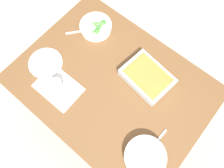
# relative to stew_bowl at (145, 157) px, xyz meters

# --- Properties ---
(ground_plane) EXTENTS (6.00, 6.00, 0.00)m
(ground_plane) POSITION_rel_stew_bowl_xyz_m (-0.42, 0.22, -0.77)
(ground_plane) COLOR #B2A899
(dining_table) EXTENTS (1.20, 0.90, 0.74)m
(dining_table) POSITION_rel_stew_bowl_xyz_m (-0.42, 0.22, -0.12)
(dining_table) COLOR brown
(dining_table) RESTS_ON ground_plane
(placemat) EXTENTS (0.28, 0.20, 0.00)m
(placemat) POSITION_rel_stew_bowl_xyz_m (-0.66, -0.02, -0.03)
(placemat) COLOR silver
(placemat) RESTS_ON dining_table
(stew_bowl) EXTENTS (0.23, 0.23, 0.06)m
(stew_bowl) POSITION_rel_stew_bowl_xyz_m (0.00, 0.00, 0.00)
(stew_bowl) COLOR white
(stew_bowl) RESTS_ON dining_table
(broccoli_bowl) EXTENTS (0.22, 0.22, 0.07)m
(broccoli_bowl) POSITION_rel_stew_bowl_xyz_m (-0.77, 0.46, -0.00)
(broccoli_bowl) COLOR white
(broccoli_bowl) RESTS_ON dining_table
(baking_dish) EXTENTS (0.32, 0.26, 0.06)m
(baking_dish) POSITION_rel_stew_bowl_xyz_m (-0.27, 0.39, 0.00)
(baking_dish) COLOR silver
(baking_dish) RESTS_ON dining_table
(drink_cup) EXTENTS (0.07, 0.07, 0.08)m
(drink_cup) POSITION_rel_stew_bowl_xyz_m (-0.66, -0.02, 0.01)
(drink_cup) COLOR #B2BCC6
(drink_cup) RESTS_ON dining_table
(side_plate) EXTENTS (0.22, 0.22, 0.01)m
(side_plate) POSITION_rel_stew_bowl_xyz_m (-0.84, 0.05, -0.03)
(side_plate) COLOR white
(side_plate) RESTS_ON dining_table
(spoon_by_stew) EXTENTS (0.03, 0.18, 0.01)m
(spoon_by_stew) POSITION_rel_stew_bowl_xyz_m (0.00, 0.09, -0.03)
(spoon_by_stew) COLOR silver
(spoon_by_stew) RESTS_ON dining_table
(spoon_by_broccoli) EXTENTS (0.13, 0.15, 0.01)m
(spoon_by_broccoli) POSITION_rel_stew_bowl_xyz_m (-0.83, 0.39, -0.03)
(spoon_by_broccoli) COLOR silver
(spoon_by_broccoli) RESTS_ON dining_table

